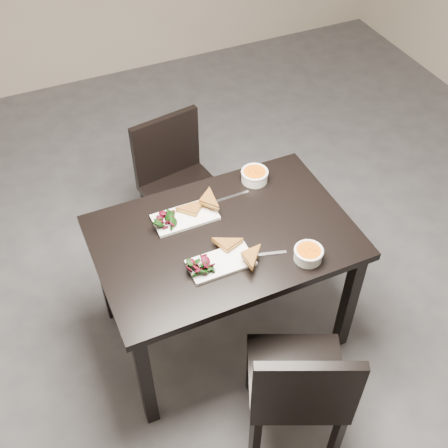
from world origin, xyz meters
The scene contains 14 objects.
ground centered at (0.00, 0.00, 0.00)m, with size 5.00×5.00×0.00m, color #47474C.
table centered at (-0.31, -0.38, 0.65)m, with size 1.20×0.80×0.75m.
chair_near centered at (-0.28, -1.09, 0.48)m, with size 0.55×0.55×0.85m.
chair_far centered at (-0.27, 0.38, 0.48)m, with size 0.48×0.48×0.85m.
plate_near centered at (-0.39, -0.53, 0.76)m, with size 0.29×0.15×0.01m, color white.
sandwich_near centered at (-0.33, -0.52, 0.79)m, with size 0.15×0.11×0.05m, color #A25F22, non-canonical shape.
salad_near centered at (-0.49, -0.53, 0.78)m, with size 0.09×0.08×0.04m, color black, non-canonical shape.
soup_bowl_near centered at (-0.02, -0.66, 0.78)m, with size 0.13×0.13×0.06m.
cutlery_near centered at (-0.18, -0.57, 0.75)m, with size 0.18×0.02×0.00m, color silver.
plate_far centered at (-0.43, -0.20, 0.76)m, with size 0.31×0.15×0.02m, color white.
sandwich_far centered at (-0.37, -0.22, 0.79)m, with size 0.15×0.12×0.05m, color #A25F22, non-canonical shape.
salad_far centered at (-0.53, -0.20, 0.79)m, with size 0.10×0.09×0.04m, color black, non-canonical shape.
soup_bowl_far centered at (-0.01, -0.09, 0.79)m, with size 0.14×0.14×0.06m.
cutlery_far centered at (-0.16, -0.16, 0.75)m, with size 0.18×0.02×0.00m, color silver.
Camera 1 is at (-1.04, -2.03, 2.66)m, focal length 45.33 mm.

